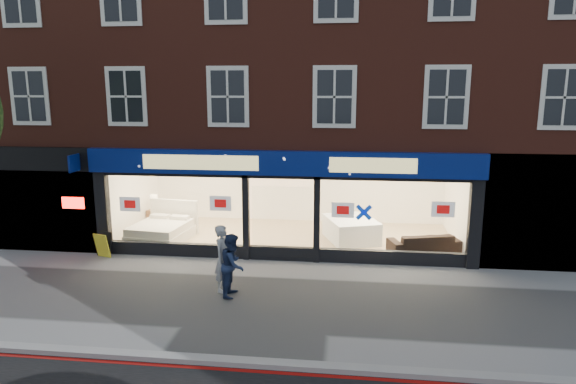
% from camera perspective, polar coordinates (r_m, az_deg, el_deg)
% --- Properties ---
extents(ground, '(120.00, 120.00, 0.00)m').
position_cam_1_polar(ground, '(12.65, -2.62, -12.05)').
color(ground, gray).
rests_on(ground, ground).
extents(kerb_line, '(60.00, 0.10, 0.01)m').
position_cam_1_polar(kerb_line, '(9.93, -5.71, -19.11)').
color(kerb_line, '#8C0A07').
rests_on(kerb_line, ground).
extents(kerb_stone, '(60.00, 0.25, 0.12)m').
position_cam_1_polar(kerb_stone, '(10.07, -5.45, -18.27)').
color(kerb_stone, gray).
rests_on(kerb_stone, ground).
extents(showroom_floor, '(11.00, 4.50, 0.10)m').
position_cam_1_polar(showroom_floor, '(17.52, 0.20, -5.06)').
color(showroom_floor, tan).
rests_on(showroom_floor, ground).
extents(building, '(19.00, 8.26, 10.30)m').
position_cam_1_polar(building, '(18.53, 0.79, 16.54)').
color(building, '#5F281D').
rests_on(building, ground).
extents(display_bed, '(1.94, 2.26, 1.17)m').
position_cam_1_polar(display_bed, '(17.51, -13.78, -4.12)').
color(display_bed, silver).
rests_on(display_bed, showroom_floor).
extents(bedside_table, '(0.58, 0.58, 0.55)m').
position_cam_1_polar(bedside_table, '(19.50, -14.56, -2.72)').
color(bedside_table, brown).
rests_on(bedside_table, showroom_floor).
extents(mattress_stack, '(1.97, 2.21, 0.72)m').
position_cam_1_polar(mattress_stack, '(17.09, 7.03, -4.14)').
color(mattress_stack, white).
rests_on(mattress_stack, showroom_floor).
extents(sofa, '(2.26, 1.38, 0.62)m').
position_cam_1_polar(sofa, '(16.22, 14.85, -5.50)').
color(sofa, black).
rests_on(sofa, showroom_floor).
extents(a_board, '(0.57, 0.45, 0.76)m').
position_cam_1_polar(a_board, '(16.59, -19.83, -5.53)').
color(a_board, gold).
rests_on(a_board, ground).
extents(pedestrian_grey, '(0.54, 0.70, 1.71)m').
position_cam_1_polar(pedestrian_grey, '(13.08, -7.19, -7.30)').
color(pedestrian_grey, '#9EA0A5').
rests_on(pedestrian_grey, ground).
extents(pedestrian_blue, '(0.62, 0.78, 1.57)m').
position_cam_1_polar(pedestrian_blue, '(12.79, -6.15, -8.04)').
color(pedestrian_blue, '#192446').
rests_on(pedestrian_blue, ground).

